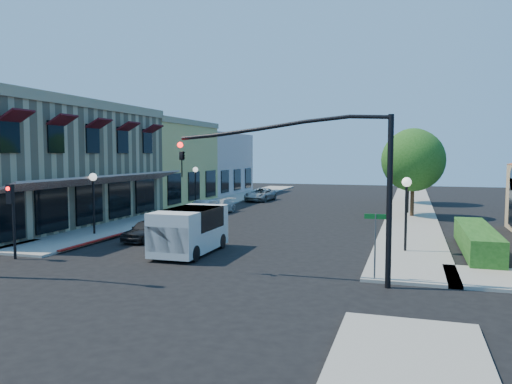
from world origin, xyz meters
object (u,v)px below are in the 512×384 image
(street_tree_a, at_px, (413,160))
(lamppost_right_far, at_px, (409,179))
(street_tree_b, at_px, (413,155))
(secondary_signal, at_px, (12,207))
(white_van, at_px, (190,228))
(parked_car_c, at_px, (219,206))
(parked_car_b, at_px, (203,208))
(street_name_sign, at_px, (375,236))
(lamppost_left_near, at_px, (93,188))
(parked_car_d, at_px, (260,194))
(signal_mast_arm, at_px, (328,170))
(parked_car_a, at_px, (147,230))
(lamppost_left_far, at_px, (195,177))
(lamppost_right_near, at_px, (406,195))

(street_tree_a, bearing_deg, lamppost_right_far, 98.53)
(street_tree_b, xyz_separation_m, secondary_signal, (-16.80, -30.59, -2.23))
(street_tree_b, bearing_deg, white_van, -110.11)
(parked_car_c, bearing_deg, parked_car_b, -105.06)
(street_name_sign, xyz_separation_m, parked_car_b, (-13.70, 15.95, -1.11))
(lamppost_left_near, relative_size, lamppost_right_far, 1.00)
(white_van, bearing_deg, parked_car_b, 111.00)
(secondary_signal, xyz_separation_m, parked_car_d, (2.44, 29.57, -1.68))
(street_tree_b, xyz_separation_m, white_van, (-9.92, -27.09, -3.33))
(lamppost_right_far, distance_m, parked_car_b, 15.97)
(street_tree_b, bearing_deg, signal_mast_arm, -95.51)
(parked_car_a, bearing_deg, white_van, -29.77)
(street_tree_b, distance_m, lamppost_left_far, 20.06)
(lamppost_left_near, bearing_deg, parked_car_d, 82.72)
(street_tree_a, height_order, street_tree_b, street_tree_b)
(lamppost_right_near, bearing_deg, parked_car_b, 145.38)
(parked_car_d, bearing_deg, street_name_sign, -61.94)
(parked_car_a, xyz_separation_m, parked_car_b, (-1.40, 10.71, 0.02))
(parked_car_c, bearing_deg, lamppost_left_far, 147.26)
(lamppost_right_far, distance_m, parked_car_d, 15.84)
(street_tree_a, xyz_separation_m, parked_car_d, (-14.36, 8.98, -3.56))
(secondary_signal, relative_size, lamppost_left_near, 0.93)
(street_tree_a, relative_size, white_van, 1.36)
(street_tree_a, distance_m, white_van, 19.98)
(parked_car_c, xyz_separation_m, parked_car_d, (0.07, 10.98, 0.07))
(signal_mast_arm, relative_size, secondary_signal, 2.41)
(lamppost_right_near, distance_m, parked_car_c, 18.66)
(white_van, relative_size, parked_car_a, 1.42)
(street_tree_a, distance_m, lamppost_right_near, 14.08)
(white_van, bearing_deg, secondary_signal, -153.00)
(signal_mast_arm, distance_m, secondary_signal, 13.97)
(parked_car_c, bearing_deg, lamppost_right_far, 17.92)
(signal_mast_arm, height_order, lamppost_left_far, signal_mast_arm)
(signal_mast_arm, bearing_deg, street_name_sign, 23.20)
(signal_mast_arm, bearing_deg, parked_car_a, 150.86)
(lamppost_left_far, height_order, lamppost_right_far, same)
(street_tree_a, height_order, lamppost_left_near, street_tree_a)
(secondary_signal, relative_size, parked_car_b, 0.92)
(street_name_sign, xyz_separation_m, white_van, (-8.62, 2.71, -0.48))
(white_van, bearing_deg, parked_car_c, 106.64)
(lamppost_right_near, bearing_deg, street_tree_a, 88.77)
(street_tree_a, height_order, parked_car_b, street_tree_a)
(lamppost_right_near, xyz_separation_m, parked_car_d, (-14.06, 22.98, -2.10))
(lamppost_left_near, distance_m, parked_car_d, 23.26)
(lamppost_left_far, bearing_deg, lamppost_right_near, -39.47)
(street_tree_b, xyz_separation_m, parked_car_a, (-13.60, -24.56, -3.97))
(signal_mast_arm, relative_size, parked_car_b, 2.22)
(lamppost_right_near, relative_size, parked_car_b, 0.99)
(secondary_signal, height_order, lamppost_left_far, lamppost_left_far)
(parked_car_b, bearing_deg, white_van, -62.20)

